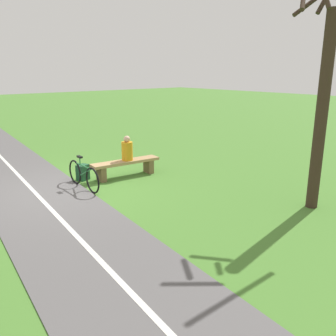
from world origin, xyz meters
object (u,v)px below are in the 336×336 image
object	(u,v)px
bench	(126,165)
backpack	(83,172)
bicycle	(83,175)
person_seated	(127,150)
tree_far_right	(322,95)

from	to	relation	value
bench	backpack	bearing A→B (deg)	-18.73
bench	bicycle	bearing A→B (deg)	13.42
bench	bicycle	xyz separation A→B (m)	(1.46, 0.20, 0.01)
person_seated	bicycle	distance (m)	1.59
tree_far_right	backpack	bearing A→B (deg)	-59.74
person_seated	bicycle	size ratio (longest dim) A/B	0.43
backpack	tree_far_right	bearing A→B (deg)	120.26
bench	person_seated	bearing A→B (deg)	180.00
bicycle	backpack	world-z (taller)	bicycle
backpack	bench	bearing A→B (deg)	155.49
person_seated	backpack	distance (m)	1.42
bicycle	backpack	bearing A→B (deg)	155.60
person_seated	backpack	xyz separation A→B (m)	(1.19, -0.52, -0.58)
bicycle	tree_far_right	xyz separation A→B (m)	(-3.39, 4.53, 2.17)
tree_far_right	bicycle	bearing A→B (deg)	-53.23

